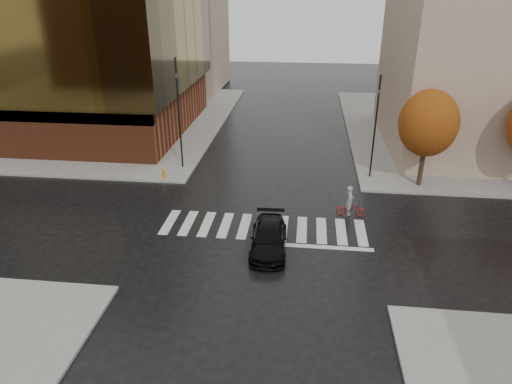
{
  "coord_description": "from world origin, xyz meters",
  "views": [
    {
      "loc": [
        2.16,
        -22.24,
        12.73
      ],
      "look_at": [
        -0.47,
        0.92,
        2.0
      ],
      "focal_mm": 32.0,
      "sensor_mm": 36.0,
      "label": 1
    }
  ],
  "objects_px": {
    "sedan": "(269,238)",
    "fire_hydrant": "(164,173)",
    "traffic_light_ne": "(376,121)",
    "cyclist": "(350,206)",
    "traffic_light_nw": "(178,106)"
  },
  "relations": [
    {
      "from": "sedan",
      "to": "fire_hydrant",
      "type": "bearing_deg",
      "value": 132.21
    },
    {
      "from": "traffic_light_ne",
      "to": "fire_hydrant",
      "type": "height_order",
      "value": "traffic_light_ne"
    },
    {
      "from": "sedan",
      "to": "fire_hydrant",
      "type": "relative_size",
      "value": 6.39
    },
    {
      "from": "cyclist",
      "to": "traffic_light_ne",
      "type": "bearing_deg",
      "value": -13.44
    },
    {
      "from": "cyclist",
      "to": "traffic_light_ne",
      "type": "distance_m",
      "value": 7.22
    },
    {
      "from": "traffic_light_nw",
      "to": "traffic_light_ne",
      "type": "bearing_deg",
      "value": 96.51
    },
    {
      "from": "traffic_light_nw",
      "to": "traffic_light_ne",
      "type": "distance_m",
      "value": 13.77
    },
    {
      "from": "sedan",
      "to": "traffic_light_ne",
      "type": "relative_size",
      "value": 0.63
    },
    {
      "from": "traffic_light_nw",
      "to": "fire_hydrant",
      "type": "height_order",
      "value": "traffic_light_nw"
    },
    {
      "from": "traffic_light_nw",
      "to": "traffic_light_ne",
      "type": "xyz_separation_m",
      "value": [
        13.76,
        -0.35,
        -0.57
      ]
    },
    {
      "from": "cyclist",
      "to": "traffic_light_nw",
      "type": "height_order",
      "value": "traffic_light_nw"
    },
    {
      "from": "sedan",
      "to": "cyclist",
      "type": "distance_m",
      "value": 6.22
    },
    {
      "from": "traffic_light_nw",
      "to": "sedan",
      "type": "bearing_deg",
      "value": 42.83
    },
    {
      "from": "sedan",
      "to": "traffic_light_nw",
      "type": "xyz_separation_m",
      "value": [
        -7.42,
        10.66,
        4.11
      ]
    },
    {
      "from": "sedan",
      "to": "cyclist",
      "type": "relative_size",
      "value": 2.36
    }
  ]
}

